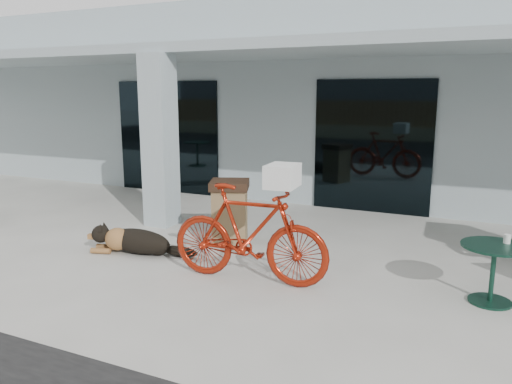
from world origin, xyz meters
The scene contains 12 objects.
ground centered at (0.00, 0.00, 0.00)m, with size 80.00×80.00×0.00m, color #BBB9B0.
building centered at (0.00, 8.50, 2.25)m, with size 22.00×7.00×4.50m, color #9DADB2.
storefront_glass_left centered at (-3.20, 4.98, 1.35)m, with size 2.80×0.06×2.70m, color black.
storefront_glass_right centered at (1.80, 4.98, 1.35)m, with size 2.40×0.06×2.70m, color black.
column centered at (-1.50, 2.30, 1.56)m, with size 0.50×0.50×3.12m, color #9DADB2.
overhang centered at (0.00, 3.60, 3.21)m, with size 22.00×2.80×0.18m, color #9DADB2.
bicycle centered at (1.22, 0.40, 0.64)m, with size 0.61×2.15×1.29m, color maroon.
laundry_basket centered at (1.67, 0.43, 1.43)m, with size 0.48×0.36×0.29m, color white.
dog centered at (-0.82, 0.70, 0.22)m, with size 1.32×0.44×0.44m, color black, non-canonical shape.
cafe_table_far centered at (4.11, 0.98, 0.36)m, with size 0.76×0.76×0.71m, color #133629, non-canonical shape.
cup_on_table centered at (4.23, 1.11, 0.76)m, with size 0.08×0.08×0.11m, color white.
trash_receptacle centered at (0.20, 1.80, 0.52)m, with size 0.61×0.61×1.04m, color brown, non-canonical shape.
Camera 1 is at (3.93, -5.21, 2.45)m, focal length 35.00 mm.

